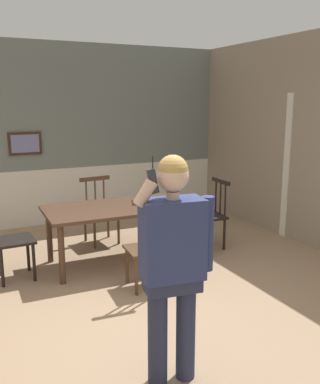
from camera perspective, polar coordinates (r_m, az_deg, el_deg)
ground_plane at (r=4.05m, az=-2.17°, el=-17.32°), size 8.14×8.14×0.00m
room_back_partition at (r=7.11m, az=-14.45°, el=6.93°), size 5.99×0.17×2.90m
dining_table at (r=5.29m, az=-5.36°, el=-2.71°), size 1.84×0.97×0.72m
chair_near_window at (r=6.11m, az=-8.01°, el=-2.43°), size 0.48×0.48×0.93m
chair_by_doorway at (r=5.87m, az=6.73°, el=-3.02°), size 0.44×0.44×0.95m
chair_at_table_head at (r=5.07m, az=-19.38°, el=-5.83°), size 0.44×0.44×1.04m
chair_opposite_corner at (r=4.57m, az=-1.77°, el=-7.30°), size 0.43×0.43×1.03m
person_figure at (r=2.95m, az=1.78°, el=-8.60°), size 0.58×0.29×1.65m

